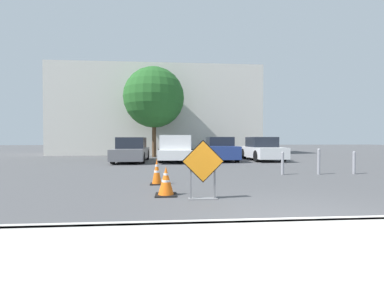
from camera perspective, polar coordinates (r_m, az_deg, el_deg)
name	(u,v)px	position (r m, az deg, el deg)	size (l,w,h in m)	color
ground_plane	(214,165)	(14.13, 4.92, -4.59)	(96.00, 96.00, 0.00)	#4C4C4F
curb_lip	(315,223)	(4.67, 25.73, -15.56)	(29.38, 0.20, 0.14)	beige
road_closed_sign	(203,167)	(5.96, 2.46, -5.14)	(0.99, 0.20, 1.38)	black
traffic_cone_nearest	(166,181)	(6.47, -5.81, -8.26)	(0.53, 0.53, 0.72)	black
traffic_cone_second	(157,172)	(8.05, -7.83, -6.12)	(0.40, 0.40, 0.80)	black
parked_car_nearest	(132,150)	(16.43, -13.27, -1.41)	(1.94, 4.63, 1.51)	slate
pickup_truck	(177,149)	(16.24, -3.43, -1.22)	(2.24, 5.23, 1.63)	silver
parked_car_second	(220,149)	(17.05, 6.16, -1.21)	(1.90, 4.44, 1.53)	navy
parked_car_third	(262,149)	(17.70, 15.24, -1.18)	(1.94, 4.35, 1.53)	white
bollard_nearest	(283,162)	(10.67, 19.48, -3.90)	(0.12, 0.12, 0.91)	gray
bollard_second	(319,161)	(11.34, 26.33, -3.35)	(0.12, 0.12, 1.03)	gray
bollard_third	(354,162)	(12.16, 32.33, -3.39)	(0.12, 0.12, 0.91)	gray
building_facade_backdrop	(158,112)	(24.74, -7.51, 7.07)	(18.64, 5.00, 7.94)	beige
street_tree_behind_lot	(154,98)	(20.43, -8.45, 10.17)	(4.69, 4.69, 6.98)	#513823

